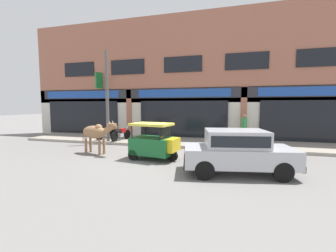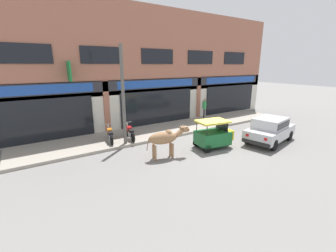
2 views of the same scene
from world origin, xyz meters
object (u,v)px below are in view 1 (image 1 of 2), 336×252
object	(u,v)px
utility_pole	(107,97)
car_0	(237,149)
motorcycle_1	(121,134)
motorcycle_0	(107,133)
pedestrian	(244,125)
cow	(96,132)
auto_rickshaw	(154,144)

from	to	relation	value
utility_pole	car_0	bearing A→B (deg)	-29.14
motorcycle_1	utility_pole	size ratio (longest dim) A/B	0.35
motorcycle_1	motorcycle_0	bearing A→B (deg)	169.05
motorcycle_1	car_0	bearing A→B (deg)	-34.64
motorcycle_1	pedestrian	bearing A→B (deg)	12.25
pedestrian	utility_pole	size ratio (longest dim) A/B	0.31
cow	pedestrian	distance (m)	8.25
auto_rickshaw	utility_pole	distance (m)	5.25
auto_rickshaw	motorcycle_1	world-z (taller)	auto_rickshaw
motorcycle_0	utility_pole	size ratio (longest dim) A/B	0.34
cow	motorcycle_1	distance (m)	3.24
utility_pole	auto_rickshaw	bearing A→B (deg)	-36.30
cow	pedestrian	xyz separation A→B (m)	(6.76, 4.74, 0.13)
utility_pole	pedestrian	bearing A→B (deg)	15.52
pedestrian	utility_pole	distance (m)	8.14
car_0	pedestrian	world-z (taller)	pedestrian
auto_rickshaw	motorcycle_1	xyz separation A→B (m)	(-3.34, 3.43, -0.12)
auto_rickshaw	utility_pole	bearing A→B (deg)	143.70
utility_pole	motorcycle_1	bearing A→B (deg)	47.23
motorcycle_0	pedestrian	distance (m)	8.40
car_0	pedestrian	distance (m)	6.16
motorcycle_1	auto_rickshaw	bearing A→B (deg)	-45.78
pedestrian	auto_rickshaw	bearing A→B (deg)	-127.37
auto_rickshaw	motorcycle_0	bearing A→B (deg)	140.72
cow	pedestrian	size ratio (longest dim) A/B	1.33
pedestrian	cow	bearing A→B (deg)	-144.97
car_0	motorcycle_0	xyz separation A→B (m)	(-7.74, 4.79, -0.28)
cow	utility_pole	bearing A→B (deg)	109.61
motorcycle_1	pedestrian	size ratio (longest dim) A/B	1.13
auto_rickshaw	pedestrian	xyz separation A→B (m)	(3.81, 4.98, 0.48)
motorcycle_0	pedestrian	bearing A→B (deg)	9.17
motorcycle_1	utility_pole	bearing A→B (deg)	-132.77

